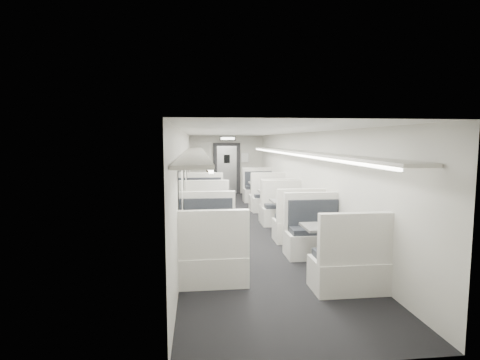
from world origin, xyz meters
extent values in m
cube|color=black|center=(0.00, 0.00, -0.06)|extent=(3.00, 12.00, 0.12)
cube|color=white|center=(0.00, 0.00, 2.46)|extent=(3.00, 12.00, 0.12)
cube|color=beige|center=(0.00, 6.06, 1.20)|extent=(3.00, 0.12, 2.40)
cube|color=beige|center=(0.00, -6.06, 1.20)|extent=(3.00, 0.12, 2.40)
cube|color=beige|center=(-1.56, 0.00, 1.20)|extent=(0.12, 12.00, 2.40)
cube|color=beige|center=(1.56, 0.00, 1.20)|extent=(0.12, 12.00, 2.40)
cube|color=silver|center=(-1.00, 2.71, 0.20)|extent=(0.96, 0.53, 0.41)
cube|color=black|center=(-1.00, 2.74, 0.45)|extent=(0.85, 0.43, 0.09)
cube|color=silver|center=(-1.00, 2.52, 0.73)|extent=(0.96, 0.11, 0.63)
cube|color=silver|center=(-1.00, 4.13, 0.20)|extent=(0.96, 0.53, 0.41)
cube|color=black|center=(-1.00, 4.10, 0.45)|extent=(0.85, 0.43, 0.09)
cube|color=silver|center=(-1.00, 4.32, 0.73)|extent=(0.96, 0.11, 0.63)
cylinder|color=#ACACAE|center=(-1.00, 3.42, 0.31)|extent=(0.09, 0.09, 0.63)
cylinder|color=#ACACAE|center=(-1.00, 3.42, 0.01)|extent=(0.33, 0.33, 0.03)
cube|color=slate|center=(-1.00, 3.42, 0.66)|extent=(0.80, 0.54, 0.04)
cube|color=silver|center=(-1.00, 0.06, 0.24)|extent=(1.13, 0.63, 0.48)
cube|color=black|center=(-1.00, 0.09, 0.53)|extent=(1.00, 0.50, 0.11)
cube|color=silver|center=(-1.00, -0.17, 0.85)|extent=(1.13, 0.13, 0.75)
cube|color=silver|center=(-1.00, 1.72, 0.24)|extent=(1.13, 0.63, 0.48)
cube|color=black|center=(-1.00, 1.69, 0.53)|extent=(1.00, 0.50, 0.11)
cube|color=silver|center=(-1.00, 1.95, 0.85)|extent=(1.13, 0.13, 0.75)
cylinder|color=#ACACAE|center=(-1.00, 0.89, 0.37)|extent=(0.11, 0.11, 0.74)
cylinder|color=#ACACAE|center=(-1.00, 0.89, 0.02)|extent=(0.38, 0.38, 0.03)
cube|color=slate|center=(-1.00, 0.89, 0.78)|extent=(0.94, 0.64, 0.04)
cube|color=silver|center=(-1.00, -1.62, 0.23)|extent=(1.07, 0.59, 0.45)
cube|color=black|center=(-1.00, -1.59, 0.50)|extent=(0.95, 0.47, 0.10)
cube|color=silver|center=(-1.00, -1.84, 0.81)|extent=(1.07, 0.12, 0.71)
cube|color=silver|center=(-1.00, -0.05, 0.23)|extent=(1.07, 0.59, 0.45)
cube|color=black|center=(-1.00, -0.08, 0.50)|extent=(0.95, 0.47, 0.10)
cube|color=silver|center=(-1.00, 0.17, 0.81)|extent=(1.07, 0.12, 0.71)
cylinder|color=#ACACAE|center=(-1.00, -0.83, 0.35)|extent=(0.10, 0.10, 0.70)
cylinder|color=#ACACAE|center=(-1.00, -0.83, 0.02)|extent=(0.36, 0.36, 0.03)
cube|color=slate|center=(-1.00, -0.83, 0.74)|extent=(0.89, 0.60, 0.04)
cube|color=silver|center=(-1.00, -3.72, 0.23)|extent=(1.09, 0.61, 0.46)
cube|color=black|center=(-1.00, -3.69, 0.52)|extent=(0.97, 0.48, 0.10)
cube|color=silver|center=(-1.00, -3.94, 0.82)|extent=(1.09, 0.12, 0.72)
cube|color=silver|center=(-1.00, -2.11, 0.23)|extent=(1.09, 0.61, 0.46)
cube|color=black|center=(-1.00, -2.14, 0.52)|extent=(0.97, 0.48, 0.10)
cube|color=silver|center=(-1.00, -1.89, 0.82)|extent=(1.09, 0.12, 0.72)
cylinder|color=#ACACAE|center=(-1.00, -2.92, 0.36)|extent=(0.10, 0.10, 0.71)
cylinder|color=#ACACAE|center=(-1.00, -2.92, 0.02)|extent=(0.37, 0.37, 0.03)
cube|color=slate|center=(-1.00, -2.92, 0.75)|extent=(0.91, 0.62, 0.04)
cube|color=silver|center=(1.00, 2.24, 0.24)|extent=(1.12, 0.62, 0.47)
cube|color=black|center=(1.00, 2.27, 0.53)|extent=(0.99, 0.50, 0.11)
cube|color=silver|center=(1.00, 2.01, 0.84)|extent=(1.12, 0.13, 0.74)
cube|color=silver|center=(1.00, 3.89, 0.24)|extent=(1.12, 0.62, 0.47)
cube|color=black|center=(1.00, 3.85, 0.53)|extent=(0.99, 0.50, 0.11)
cube|color=silver|center=(1.00, 4.11, 0.84)|extent=(1.12, 0.13, 0.74)
cylinder|color=#ACACAE|center=(1.00, 3.06, 0.36)|extent=(0.11, 0.11, 0.73)
cylinder|color=#ACACAE|center=(1.00, 3.06, 0.02)|extent=(0.38, 0.38, 0.03)
cube|color=slate|center=(1.00, 3.06, 0.77)|extent=(0.93, 0.63, 0.04)
cube|color=silver|center=(1.00, 0.42, 0.23)|extent=(1.07, 0.60, 0.45)
cube|color=black|center=(1.00, 0.45, 0.50)|extent=(0.95, 0.47, 0.10)
cube|color=silver|center=(1.00, 0.21, 0.81)|extent=(1.07, 0.12, 0.71)
cube|color=silver|center=(1.00, 2.00, 0.23)|extent=(1.07, 0.60, 0.45)
cube|color=black|center=(1.00, 1.97, 0.50)|extent=(0.95, 0.47, 0.10)
cube|color=silver|center=(1.00, 2.21, 0.81)|extent=(1.07, 0.12, 0.71)
cylinder|color=#ACACAE|center=(1.00, 1.21, 0.35)|extent=(0.10, 0.10, 0.70)
cylinder|color=#ACACAE|center=(1.00, 1.21, 0.02)|extent=(0.36, 0.36, 0.03)
cube|color=slate|center=(1.00, 1.21, 0.74)|extent=(0.89, 0.61, 0.04)
cube|color=silver|center=(1.00, -1.47, 0.23)|extent=(1.09, 0.61, 0.46)
cube|color=black|center=(1.00, -1.44, 0.51)|extent=(0.97, 0.48, 0.10)
cube|color=silver|center=(1.00, -1.69, 0.82)|extent=(1.09, 0.12, 0.72)
cube|color=silver|center=(1.00, 0.13, 0.23)|extent=(1.09, 0.61, 0.46)
cube|color=black|center=(1.00, 0.10, 0.51)|extent=(0.97, 0.48, 0.10)
cube|color=silver|center=(1.00, 0.35, 0.82)|extent=(1.09, 0.12, 0.72)
cylinder|color=#ACACAE|center=(1.00, -0.67, 0.35)|extent=(0.10, 0.10, 0.71)
cylinder|color=#ACACAE|center=(1.00, -0.67, 0.02)|extent=(0.37, 0.37, 0.03)
cube|color=slate|center=(1.00, -0.67, 0.75)|extent=(0.90, 0.62, 0.04)
cube|color=silver|center=(1.00, -4.23, 0.23)|extent=(1.11, 0.62, 0.47)
cube|color=black|center=(1.00, -4.20, 0.52)|extent=(0.98, 0.49, 0.10)
cube|color=silver|center=(1.00, -4.45, 0.83)|extent=(1.11, 0.13, 0.73)
cube|color=silver|center=(1.00, -2.60, 0.23)|extent=(1.11, 0.62, 0.47)
cube|color=black|center=(1.00, -2.63, 0.52)|extent=(0.98, 0.49, 0.10)
cube|color=silver|center=(1.00, -2.38, 0.83)|extent=(1.11, 0.13, 0.73)
cylinder|color=#ACACAE|center=(1.00, -3.42, 0.36)|extent=(0.10, 0.10, 0.72)
cylinder|color=#ACACAE|center=(1.00, -3.42, 0.02)|extent=(0.38, 0.38, 0.03)
cube|color=slate|center=(1.00, -3.42, 0.76)|extent=(0.92, 0.63, 0.04)
imported|color=black|center=(-0.79, 3.03, 0.70)|extent=(0.54, 0.38, 1.39)
cube|color=black|center=(-1.49, 3.40, 1.35)|extent=(0.02, 1.18, 0.84)
cube|color=black|center=(-1.49, 1.20, 1.35)|extent=(0.02, 1.18, 0.84)
cube|color=black|center=(-1.49, -1.00, 1.35)|extent=(0.02, 1.18, 0.84)
cube|color=black|center=(-1.49, -3.20, 1.35)|extent=(0.02, 1.18, 0.84)
cube|color=silver|center=(-1.26, -0.30, 1.92)|extent=(0.46, 10.40, 0.05)
cube|color=white|center=(-1.06, -0.30, 1.87)|extent=(0.05, 10.20, 0.04)
cube|color=silver|center=(1.26, -0.30, 1.92)|extent=(0.46, 10.40, 0.05)
cube|color=white|center=(1.06, -0.30, 1.87)|extent=(0.05, 10.20, 0.04)
cube|color=black|center=(0.00, 5.94, 1.05)|extent=(1.10, 0.10, 2.10)
cube|color=#ACACAE|center=(0.00, 5.91, 1.00)|extent=(0.80, 0.05, 1.95)
cube|color=black|center=(0.00, 5.87, 1.45)|extent=(0.25, 0.02, 0.35)
cube|color=black|center=(0.00, 5.45, 2.28)|extent=(0.62, 0.10, 0.16)
cube|color=silver|center=(0.00, 5.39, 2.28)|extent=(0.54, 0.02, 0.10)
cube|color=silver|center=(0.75, 5.92, 1.50)|extent=(0.32, 0.02, 0.40)
camera|label=1|loc=(-1.21, -9.34, 2.20)|focal=28.00mm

